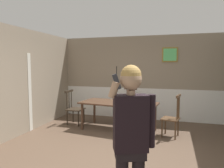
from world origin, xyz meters
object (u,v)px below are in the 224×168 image
object	(u,v)px
chair_near_window	(129,106)
chair_at_table_head	(74,108)
dining_table	(118,105)
person_figure	(131,135)
chair_by_doorway	(172,117)

from	to	relation	value
chair_near_window	chair_at_table_head	xyz separation A→B (m)	(-1.52, -0.68, -0.01)
dining_table	person_figure	bearing A→B (deg)	-72.80
dining_table	person_figure	world-z (taller)	person_figure
chair_by_doorway	chair_at_table_head	bearing A→B (deg)	95.56
chair_near_window	chair_by_doorway	xyz separation A→B (m)	(1.31, -1.01, -0.01)
person_figure	chair_by_doorway	bearing A→B (deg)	-120.12
chair_near_window	person_figure	distance (m)	4.24
dining_table	chair_by_doorway	bearing A→B (deg)	-6.81
chair_near_window	chair_at_table_head	world-z (taller)	chair_near_window
chair_near_window	chair_by_doorway	size ratio (longest dim) A/B	1.01
dining_table	chair_at_table_head	bearing A→B (deg)	173.50
dining_table	chair_near_window	bearing A→B (deg)	83.12
chair_by_doorway	chair_at_table_head	distance (m)	2.85
dining_table	person_figure	xyz separation A→B (m)	(1.01, -3.27, 0.35)
chair_at_table_head	dining_table	bearing A→B (deg)	84.38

